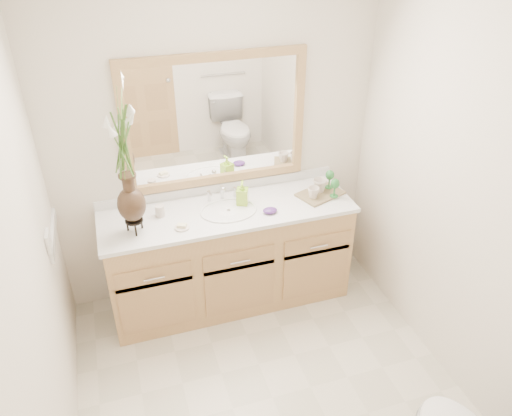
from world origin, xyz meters
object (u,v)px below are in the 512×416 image
object	(u,v)px
tumbler	(160,211)
soap_bottle	(242,194)
tray	(320,194)
flower_vase	(123,149)

from	to	relation	value
tumbler	soap_bottle	distance (m)	0.60
tumbler	soap_bottle	world-z (taller)	soap_bottle
tumbler	tray	size ratio (longest dim) A/B	0.25
tray	tumbler	bearing A→B (deg)	156.22
flower_vase	soap_bottle	xyz separation A→B (m)	(0.79, 0.13, -0.53)
flower_vase	soap_bottle	size ratio (longest dim) A/B	5.44
tumbler	tray	bearing A→B (deg)	-3.46
tray	soap_bottle	bearing A→B (deg)	154.29
tumbler	soap_bottle	bearing A→B (deg)	-1.53
flower_vase	tray	world-z (taller)	flower_vase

